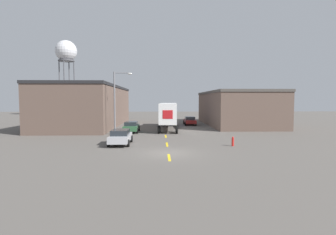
{
  "coord_description": "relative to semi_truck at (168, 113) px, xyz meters",
  "views": [
    {
      "loc": [
        -0.69,
        -21.37,
        4.36
      ],
      "look_at": [
        0.23,
        8.53,
        2.39
      ],
      "focal_mm": 28.0,
      "sensor_mm": 36.0,
      "label": 1
    }
  ],
  "objects": [
    {
      "name": "ground_plane",
      "position": [
        -0.58,
        -18.36,
        -2.37
      ],
      "size": [
        160.0,
        160.0,
        0.0
      ],
      "primitive_type": "plane",
      "color": "#56514C"
    },
    {
      "name": "road_centerline",
      "position": [
        -0.58,
        -14.13,
        -2.36
      ],
      "size": [
        0.2,
        14.3,
        0.01
      ],
      "color": "gold",
      "rests_on": "ground_plane"
    },
    {
      "name": "semi_truck",
      "position": [
        0.0,
        0.0,
        0.0
      ],
      "size": [
        3.18,
        13.35,
        3.92
      ],
      "rotation": [
        0.0,
        0.0,
        -0.05
      ],
      "color": "navy",
      "rests_on": "ground_plane"
    },
    {
      "name": "parked_car_left_far",
      "position": [
        -5.18,
        -4.13,
        -1.58
      ],
      "size": [
        2.05,
        4.47,
        1.48
      ],
      "color": "#2D5B38",
      "rests_on": "ground_plane"
    },
    {
      "name": "parked_car_left_near",
      "position": [
        -5.18,
        -13.94,
        -1.58
      ],
      "size": [
        2.05,
        4.47,
        1.48
      ],
      "color": "#B2B2B7",
      "rests_on": "ground_plane"
    },
    {
      "name": "warehouse_left",
      "position": [
        -13.41,
        6.02,
        1.04
      ],
      "size": [
        10.42,
        26.52,
        6.82
      ],
      "color": "brown",
      "rests_on": "ground_plane"
    },
    {
      "name": "water_tower",
      "position": [
        -27.48,
        35.27,
        15.44
      ],
      "size": [
        5.89,
        5.89,
        21.06
      ],
      "color": "#47474C",
      "rests_on": "ground_plane"
    },
    {
      "name": "street_lamp",
      "position": [
        -6.74,
        -6.45,
        2.23
      ],
      "size": [
        2.34,
        0.32,
        7.95
      ],
      "color": "slate",
      "rests_on": "ground_plane"
    },
    {
      "name": "fire_hydrant",
      "position": [
        5.66,
        -15.2,
        -1.92
      ],
      "size": [
        0.22,
        0.22,
        0.9
      ],
      "color": "red",
      "rests_on": "ground_plane"
    },
    {
      "name": "warehouse_right",
      "position": [
        12.26,
        6.45,
        0.61
      ],
      "size": [
        10.46,
        20.9,
        5.94
      ],
      "color": "brown",
      "rests_on": "ground_plane"
    },
    {
      "name": "parked_car_right_far",
      "position": [
        4.01,
        6.35,
        -1.58
      ],
      "size": [
        2.05,
        4.47,
        1.48
      ],
      "color": "maroon",
      "rests_on": "ground_plane"
    }
  ]
}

